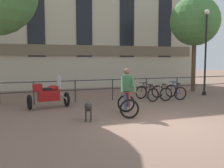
{
  "coord_description": "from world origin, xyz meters",
  "views": [
    {
      "loc": [
        -4.51,
        -6.85,
        2.08
      ],
      "look_at": [
        -0.9,
        2.86,
        1.05
      ],
      "focal_mm": 42.0,
      "sensor_mm": 36.0,
      "label": 1
    }
  ],
  "objects_px": {
    "parked_bicycle_mid_right": "(176,92)",
    "street_lamp": "(206,48)",
    "parked_bicycle_near_lamp": "(147,93)",
    "parked_bicycle_mid_left": "(162,92)",
    "cyclist_with_bike": "(127,94)",
    "parked_motorcycle": "(48,95)",
    "dog": "(88,107)"
  },
  "relations": [
    {
      "from": "parked_bicycle_near_lamp",
      "to": "parked_bicycle_mid_right",
      "type": "height_order",
      "value": "same"
    },
    {
      "from": "street_lamp",
      "to": "parked_bicycle_mid_right",
      "type": "bearing_deg",
      "value": -167.89
    },
    {
      "from": "parked_bicycle_near_lamp",
      "to": "parked_bicycle_mid_left",
      "type": "distance_m",
      "value": 0.83
    },
    {
      "from": "parked_motorcycle",
      "to": "parked_bicycle_mid_right",
      "type": "xyz_separation_m",
      "value": [
        6.47,
        0.39,
        -0.2
      ]
    },
    {
      "from": "dog",
      "to": "parked_bicycle_near_lamp",
      "type": "relative_size",
      "value": 0.76
    },
    {
      "from": "cyclist_with_bike",
      "to": "parked_motorcycle",
      "type": "relative_size",
      "value": 0.97
    },
    {
      "from": "dog",
      "to": "parked_motorcycle",
      "type": "xyz_separation_m",
      "value": [
        -0.97,
        2.75,
        0.1
      ]
    },
    {
      "from": "cyclist_with_bike",
      "to": "parked_bicycle_mid_left",
      "type": "xyz_separation_m",
      "value": [
        3.05,
        2.63,
        -0.41
      ]
    },
    {
      "from": "cyclist_with_bike",
      "to": "parked_bicycle_mid_right",
      "type": "height_order",
      "value": "cyclist_with_bike"
    },
    {
      "from": "parked_motorcycle",
      "to": "parked_bicycle_mid_left",
      "type": "height_order",
      "value": "parked_motorcycle"
    },
    {
      "from": "parked_bicycle_near_lamp",
      "to": "dog",
      "type": "bearing_deg",
      "value": 33.55
    },
    {
      "from": "dog",
      "to": "parked_motorcycle",
      "type": "relative_size",
      "value": 0.51
    },
    {
      "from": "parked_motorcycle",
      "to": "street_lamp",
      "type": "relative_size",
      "value": 0.37
    },
    {
      "from": "dog",
      "to": "street_lamp",
      "type": "bearing_deg",
      "value": 41.4
    },
    {
      "from": "cyclist_with_bike",
      "to": "parked_bicycle_near_lamp",
      "type": "distance_m",
      "value": 3.47
    },
    {
      "from": "parked_bicycle_mid_right",
      "to": "street_lamp",
      "type": "distance_m",
      "value": 3.21
    },
    {
      "from": "dog",
      "to": "parked_bicycle_near_lamp",
      "type": "distance_m",
      "value": 4.97
    },
    {
      "from": "parked_motorcycle",
      "to": "parked_bicycle_near_lamp",
      "type": "height_order",
      "value": "parked_motorcycle"
    },
    {
      "from": "dog",
      "to": "parked_bicycle_mid_left",
      "type": "xyz_separation_m",
      "value": [
        4.67,
        3.14,
        -0.11
      ]
    },
    {
      "from": "cyclist_with_bike",
      "to": "parked_motorcycle",
      "type": "bearing_deg",
      "value": 156.73
    },
    {
      "from": "cyclist_with_bike",
      "to": "parked_bicycle_mid_left",
      "type": "bearing_deg",
      "value": 58.38
    },
    {
      "from": "parked_bicycle_near_lamp",
      "to": "parked_bicycle_mid_right",
      "type": "distance_m",
      "value": 1.66
    },
    {
      "from": "dog",
      "to": "parked_motorcycle",
      "type": "bearing_deg",
      "value": 125.68
    },
    {
      "from": "dog",
      "to": "parked_bicycle_mid_right",
      "type": "relative_size",
      "value": 0.75
    },
    {
      "from": "dog",
      "to": "street_lamp",
      "type": "relative_size",
      "value": 0.19
    },
    {
      "from": "dog",
      "to": "parked_motorcycle",
      "type": "height_order",
      "value": "parked_motorcycle"
    },
    {
      "from": "cyclist_with_bike",
      "to": "parked_bicycle_mid_right",
      "type": "distance_m",
      "value": 4.7
    },
    {
      "from": "parked_bicycle_mid_left",
      "to": "parked_bicycle_mid_right",
      "type": "bearing_deg",
      "value": -172.09
    },
    {
      "from": "cyclist_with_bike",
      "to": "street_lamp",
      "type": "height_order",
      "value": "street_lamp"
    },
    {
      "from": "cyclist_with_bike",
      "to": "parked_bicycle_mid_right",
      "type": "bearing_deg",
      "value": 51.74
    },
    {
      "from": "parked_bicycle_mid_left",
      "to": "cyclist_with_bike",
      "type": "bearing_deg",
      "value": 48.76
    },
    {
      "from": "parked_bicycle_mid_left",
      "to": "street_lamp",
      "type": "distance_m",
      "value": 3.83
    }
  ]
}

